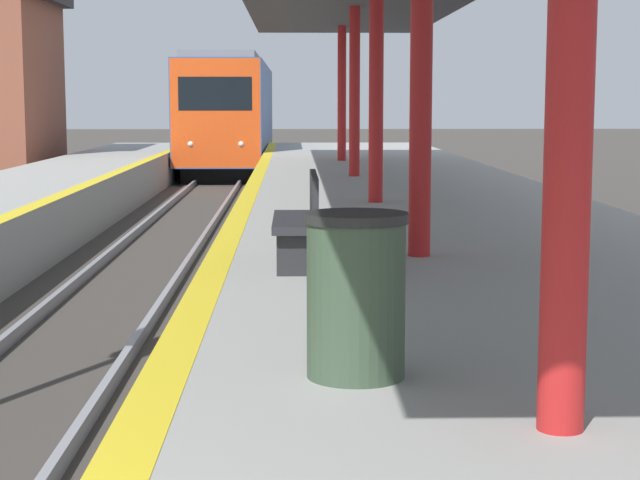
{
  "coord_description": "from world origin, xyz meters",
  "views": [
    {
      "loc": [
        2.43,
        -2.21,
        2.69
      ],
      "look_at": [
        2.82,
        13.1,
        0.69
      ],
      "focal_mm": 60.0,
      "sensor_mm": 36.0,
      "label": 1
    }
  ],
  "objects": [
    {
      "name": "train",
      "position": [
        0.0,
        40.33,
        2.18
      ],
      "size": [
        2.88,
        17.75,
        4.29
      ],
      "color": "black",
      "rests_on": "ground"
    },
    {
      "name": "bench",
      "position": [
        2.52,
        8.4,
        1.54
      ],
      "size": [
        0.44,
        1.6,
        0.92
      ],
      "color": "#28282D",
      "rests_on": "platform_right"
    },
    {
      "name": "trash_bin",
      "position": [
        2.81,
        4.03,
        1.55
      ],
      "size": [
        0.62,
        0.62,
        0.99
      ],
      "color": "#384C38",
      "rests_on": "platform_right"
    }
  ]
}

